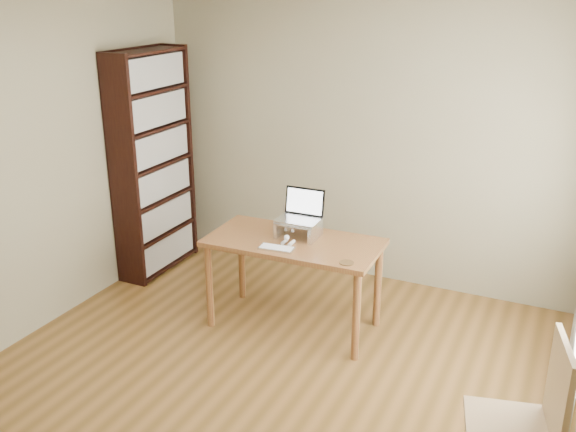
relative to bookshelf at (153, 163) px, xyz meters
The scene contains 9 objects.
room 2.43m from the bookshelf, 39.52° to the right, with size 4.04×4.54×2.64m.
bookshelf is the anchor object (origin of this frame).
desk 1.79m from the bookshelf, 16.19° to the right, with size 1.37×0.71×0.75m.
laptop_stand 1.74m from the bookshelf, 13.63° to the right, with size 0.32×0.25×0.13m.
laptop 1.72m from the bookshelf, 11.75° to the right, with size 0.33×0.28×0.23m.
keyboard 1.81m from the bookshelf, 23.37° to the right, with size 0.28×0.14×0.02m.
coaster 2.33m from the bookshelf, 18.02° to the right, with size 0.11×0.11×0.01m, color #52371C.
cat 1.73m from the bookshelf, 12.70° to the right, with size 0.23×0.47×0.14m.
chair 4.00m from the bookshelf, 25.96° to the right, with size 0.54×0.54×1.01m.
Camera 1 is at (1.79, -3.14, 2.65)m, focal length 40.00 mm.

